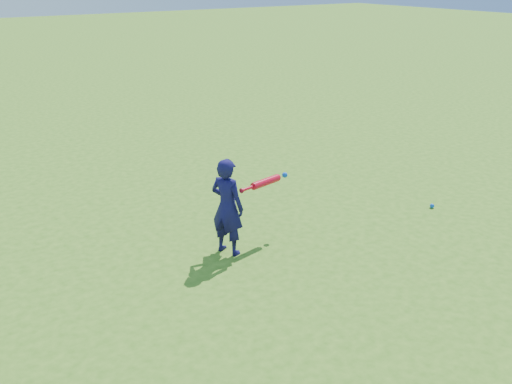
% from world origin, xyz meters
% --- Properties ---
extents(ground, '(80.00, 80.00, 0.00)m').
position_xyz_m(ground, '(0.00, 0.00, 0.00)').
color(ground, '#3C701A').
rests_on(ground, ground).
extents(child, '(0.45, 0.53, 1.23)m').
position_xyz_m(child, '(-0.26, -0.44, 0.62)').
color(child, '#130F49').
rests_on(child, ground).
extents(ground_ball_blue, '(0.07, 0.07, 0.07)m').
position_xyz_m(ground_ball_blue, '(2.99, -0.92, 0.03)').
color(ground_ball_blue, blue).
rests_on(ground_ball_blue, ground).
extents(bat_swing, '(0.83, 0.23, 0.10)m').
position_xyz_m(bat_swing, '(0.39, -0.36, 0.79)').
color(bat_swing, red).
rests_on(bat_swing, ground).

